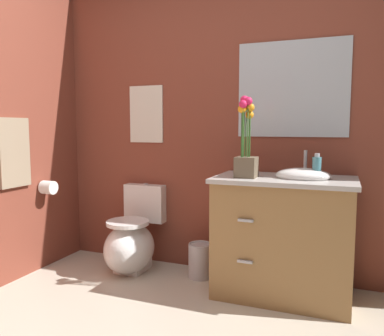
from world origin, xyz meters
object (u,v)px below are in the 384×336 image
Objects in this scene: toilet at (132,241)px; vanity_cabinet at (283,235)px; flower_vase at (246,148)px; wall_mirror at (292,89)px; hanging_towel at (14,153)px; toilet_paper_roll at (48,187)px; wall_poster at (146,114)px; soap_bottle at (317,168)px; trash_bin at (200,260)px.

toilet is 1.23m from vanity_cabinet.
flower_vase is (0.96, -0.12, 0.79)m from toilet.
wall_mirror is 1.54× the size of hanging_towel.
toilet_paper_roll is at bearing 78.97° from hanging_towel.
wall_poster is at bearing 166.37° from vanity_cabinet.
hanging_towel reaches higher than soap_bottle.
vanity_cabinet is 3.72× the size of trash_bin.
soap_bottle is (1.42, -0.05, 0.67)m from toilet.
vanity_cabinet is 1.26× the size of wall_mirror.
wall_poster is at bearing 90.00° from toilet.
soap_bottle is at bearing -56.53° from wall_mirror.
flower_vase reaches higher than hanging_towel.
toilet is 1.44× the size of wall_poster.
trash_bin is (-0.85, 0.11, -0.77)m from soap_bottle.
wall_poster reaches higher than vanity_cabinet.
trash_bin is 1.37m from toilet_paper_roll.
flower_vase is at bearing 2.72° from toilet_paper_roll.
hanging_towel is at bearing -133.95° from wall_poster.
toilet_paper_roll is at bearing -175.91° from soap_bottle.
wall_poster is 1.22m from wall_mirror.
wall_mirror reaches higher than toilet.
flower_vase is at bearing -24.88° from trash_bin.
wall_poster is (-1.42, 0.32, 0.37)m from soap_bottle.
hanging_towel is (-0.72, -0.48, 0.74)m from toilet.
vanity_cabinet reaches higher than trash_bin.
toilet is at bearing -167.53° from wall_mirror.
flower_vase reaches higher than toilet.
toilet reaches higher than trash_bin.
wall_mirror is (0.25, 0.39, 0.42)m from flower_vase.
soap_bottle is (0.45, 0.07, -0.13)m from flower_vase.
soap_bottle is 0.63× the size of trash_bin.
hanging_towel is at bearing -167.94° from flower_vase.
hanging_towel is at bearing -101.03° from toilet_paper_roll.
wall_poster is (-1.21, 0.29, 0.85)m from vanity_cabinet.
toilet is 1.25× the size of flower_vase.
toilet_paper_roll is at bearing -174.83° from vanity_cabinet.
hanging_towel is at bearing -168.60° from soap_bottle.
wall_mirror is 2.08m from toilet_paper_roll.
wall_mirror is 2.12m from hanging_towel.
wall_mirror is at bearing 13.90° from toilet_paper_roll.
trash_bin is (-0.65, 0.09, -0.29)m from vanity_cabinet.
soap_bottle reaches higher than toilet.
toilet is 1.33× the size of hanging_towel.
hanging_towel reaches higher than vanity_cabinet.
vanity_cabinet is at bearing 5.17° from toilet_paper_roll.
toilet_paper_roll is at bearing -163.53° from toilet.
hanging_towel is at bearing -157.00° from trash_bin.
flower_vase is 0.48m from soap_bottle.
flower_vase is at bearing -159.54° from vanity_cabinet.
toilet is 1.57m from soap_bottle.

